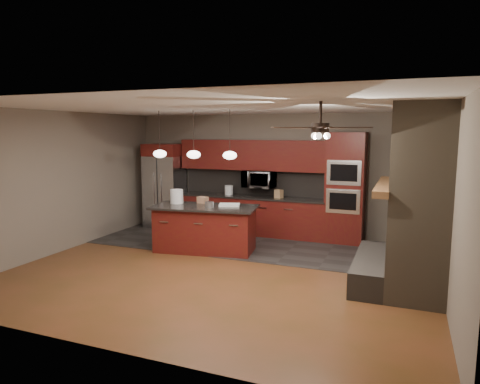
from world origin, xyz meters
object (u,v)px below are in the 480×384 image
at_px(white_bucket, 177,197).
at_px(paint_tray, 229,205).
at_px(counter_bucket, 229,190).
at_px(refrigerator, 165,186).
at_px(kitchen_island, 205,228).
at_px(cardboard_box, 203,200).
at_px(paint_can, 209,205).
at_px(counter_box, 279,194).
at_px(microwave, 259,179).
at_px(oven_tower, 345,188).

height_order(white_bucket, paint_tray, white_bucket).
bearing_deg(paint_tray, counter_bucket, 94.83).
distance_m(refrigerator, kitchen_island, 2.59).
height_order(kitchen_island, white_bucket, white_bucket).
bearing_deg(paint_tray, cardboard_box, 152.45).
distance_m(refrigerator, paint_can, 2.72).
xyz_separation_m(paint_tray, counter_box, (0.60, 1.47, 0.05)).
height_order(microwave, paint_can, microwave).
relative_size(kitchen_island, cardboard_box, 10.70).
bearing_deg(refrigerator, paint_can, -40.49).
xyz_separation_m(refrigerator, kitchen_island, (1.91, -1.65, -0.58)).
relative_size(refrigerator, white_bucket, 7.30).
distance_m(oven_tower, white_bucket, 3.59).
height_order(kitchen_island, counter_box, counter_box).
distance_m(kitchen_island, counter_box, 2.05).
bearing_deg(counter_bucket, kitchen_island, -83.23).
bearing_deg(kitchen_island, paint_can, -44.26).
bearing_deg(counter_bucket, white_bucket, -106.18).
xyz_separation_m(paint_tray, counter_bucket, (-0.65, 1.52, 0.07)).
xyz_separation_m(white_bucket, cardboard_box, (0.49, 0.23, -0.08)).
bearing_deg(oven_tower, paint_can, -141.93).
height_order(kitchen_island, paint_can, paint_can).
relative_size(microwave, paint_can, 4.22).
height_order(paint_tray, cardboard_box, cardboard_box).
bearing_deg(counter_box, microwave, -169.38).
height_order(paint_tray, counter_bucket, counter_bucket).
xyz_separation_m(kitchen_island, cardboard_box, (-0.20, 0.32, 0.52)).
relative_size(kitchen_island, white_bucket, 7.68).
xyz_separation_m(kitchen_island, counter_bucket, (-0.21, 1.73, 0.55)).
height_order(refrigerator, paint_can, refrigerator).
relative_size(oven_tower, refrigerator, 1.14).
relative_size(microwave, paint_tray, 1.80).
height_order(paint_can, paint_tray, paint_can).
bearing_deg(cardboard_box, oven_tower, 36.25).
bearing_deg(counter_bucket, refrigerator, -177.27).
bearing_deg(paint_can, cardboard_box, 129.60).
distance_m(paint_tray, cardboard_box, 0.65).
xyz_separation_m(kitchen_island, white_bucket, (-0.68, 0.09, 0.60)).
bearing_deg(paint_can, microwave, 78.77).
height_order(cardboard_box, counter_bucket, counter_bucket).
relative_size(oven_tower, white_bucket, 8.30).
bearing_deg(refrigerator, white_bucket, -51.83).
bearing_deg(paint_tray, paint_can, -149.53).
distance_m(microwave, counter_box, 0.60).
bearing_deg(counter_bucket, counter_box, -2.29).
relative_size(refrigerator, paint_can, 12.06).
xyz_separation_m(white_bucket, counter_box, (1.73, 1.59, -0.07)).
bearing_deg(cardboard_box, white_bucket, -146.27).
bearing_deg(white_bucket, microwave, 54.21).
xyz_separation_m(white_bucket, paint_can, (0.84, -0.21, -0.09)).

